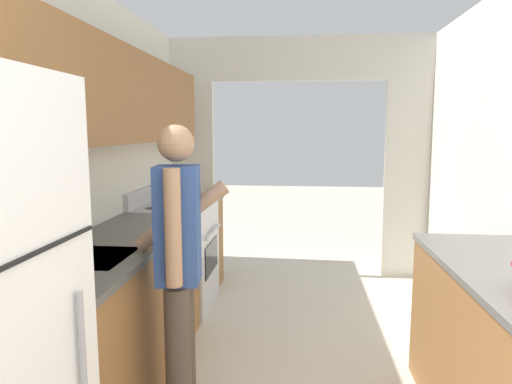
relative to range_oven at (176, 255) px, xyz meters
The scene contains 5 objects.
wall_left 1.72m from the range_oven, 100.90° to the right, with size 0.38×6.71×2.50m.
wall_far_with_doorway 1.79m from the range_oven, 45.12° to the left, with size 3.11×0.06×2.50m.
counter_left 1.07m from the range_oven, 90.44° to the right, with size 0.62×3.13×0.90m.
range_oven is the anchor object (origin of this frame).
person 1.73m from the range_oven, 73.72° to the right, with size 0.51×0.40×1.58m.
Camera 1 is at (0.03, -0.51, 1.55)m, focal length 32.00 mm.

